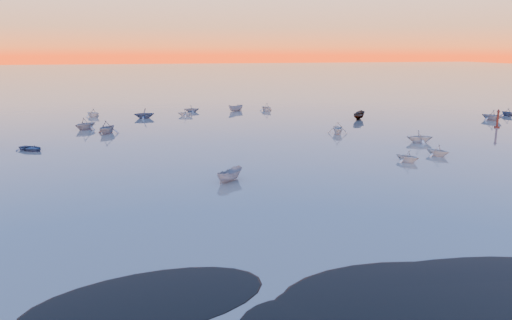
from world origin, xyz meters
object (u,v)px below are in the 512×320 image
object	(u,v)px
boat_near_center	(230,181)
channel_marker	(498,120)
boat_near_left	(31,150)
boat_near_right	(437,156)

from	to	relation	value
boat_near_center	channel_marker	bearing A→B (deg)	-106.34
boat_near_left	boat_near_center	distance (m)	30.45
boat_near_center	boat_near_left	bearing A→B (deg)	5.28
boat_near_left	boat_near_center	bearing A→B (deg)	-89.54
boat_near_right	boat_near_left	bearing A→B (deg)	-44.28
boat_near_right	channel_marker	distance (m)	28.40
channel_marker	boat_near_right	bearing A→B (deg)	-142.41
boat_near_right	channel_marker	xyz separation A→B (m)	(22.48, 17.31, 1.27)
boat_near_left	boat_near_right	size ratio (longest dim) A/B	1.20
boat_near_center	boat_near_right	size ratio (longest dim) A/B	1.13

